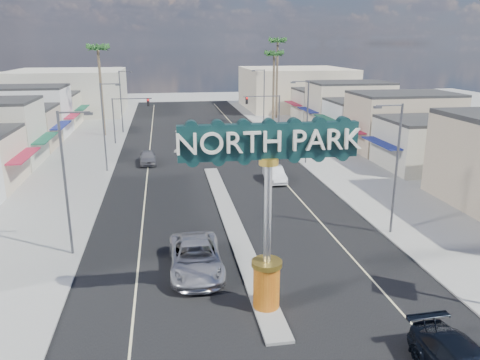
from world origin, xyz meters
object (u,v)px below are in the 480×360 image
object	(u,v)px
streetlight_l_far	(122,99)
car_parked_right	(275,174)
streetlight_l_near	(67,177)
palm_right_mid	(274,58)
streetlight_l_mid	(105,123)
streetlight_r_near	(395,163)
suv_left	(196,257)
traffic_signal_left	(128,111)
gateway_sign	(268,196)
traffic_signal_right	(266,108)
streetlight_r_far	(263,96)
palm_left_far	(98,53)
streetlight_r_mid	(306,118)
palm_right_far	(278,46)
car_parked_left	(148,157)

from	to	relation	value
streetlight_l_far	car_parked_right	bearing A→B (deg)	-60.30
streetlight_l_near	palm_right_mid	bearing A→B (deg)	63.01
streetlight_l_mid	streetlight_r_near	world-z (taller)	same
streetlight_l_far	suv_left	bearing A→B (deg)	-80.90
traffic_signal_left	gateway_sign	bearing A→B (deg)	-77.67
traffic_signal_right	gateway_sign	bearing A→B (deg)	-102.33
streetlight_l_mid	streetlight_r_near	bearing A→B (deg)	-43.79
streetlight_l_near	car_parked_right	distance (m)	21.65
streetlight_r_far	streetlight_l_mid	bearing A→B (deg)	-133.48
gateway_sign	streetlight_r_far	size ratio (longest dim) A/B	1.02
streetlight_r_far	palm_left_far	bearing A→B (deg)	-175.12
streetlight_l_far	car_parked_right	size ratio (longest dim) A/B	2.07
traffic_signal_right	palm_right_mid	distance (m)	14.10
traffic_signal_left	streetlight_l_mid	distance (m)	14.07
palm_left_far	suv_left	world-z (taller)	palm_left_far
streetlight_l_near	streetlight_r_far	xyz separation A→B (m)	(20.87, 42.00, 0.00)
streetlight_l_mid	streetlight_r_mid	size ratio (longest dim) A/B	1.00
palm_right_far	palm_left_far	bearing A→B (deg)	-156.80
traffic_signal_left	streetlight_r_far	distance (m)	21.20
palm_right_mid	car_parked_right	size ratio (longest dim) A/B	2.79
streetlight_r_far	traffic_signal_right	bearing A→B (deg)	-98.86
traffic_signal_right	streetlight_r_mid	xyz separation A→B (m)	(1.25, -13.99, 0.79)
streetlight_l_near	streetlight_l_far	xyz separation A→B (m)	(0.00, 42.00, 0.00)
traffic_signal_left	streetlight_r_near	distance (m)	39.26
palm_left_far	palm_right_mid	size ratio (longest dim) A/B	1.08
streetlight_l_near	palm_right_far	bearing A→B (deg)	63.94
streetlight_r_near	palm_left_far	xyz separation A→B (m)	(-23.43, 40.00, 6.43)
traffic_signal_left	suv_left	size ratio (longest dim) A/B	0.94
streetlight_l_far	palm_left_far	size ratio (longest dim) A/B	0.69
streetlight_r_far	car_parked_left	distance (m)	26.05
traffic_signal_right	streetlight_l_near	distance (m)	39.26
palm_right_mid	car_parked_left	size ratio (longest dim) A/B	2.79
gateway_sign	traffic_signal_right	bearing A→B (deg)	77.67
traffic_signal_left	palm_right_far	distance (m)	31.22
traffic_signal_left	streetlight_r_mid	world-z (taller)	streetlight_r_mid
streetlight_r_mid	traffic_signal_left	bearing A→B (deg)	144.50
streetlight_r_far	car_parked_left	xyz separation A→B (m)	(-16.96, -19.30, -4.33)
traffic_signal_left	car_parked_right	bearing A→B (deg)	-53.68
palm_right_mid	traffic_signal_right	bearing A→B (deg)	-107.63
streetlight_l_near	streetlight_r_near	xyz separation A→B (m)	(20.87, 0.00, 0.00)
streetlight_r_near	palm_right_mid	bearing A→B (deg)	86.81
palm_right_far	suv_left	world-z (taller)	palm_right_far
streetlight_r_mid	streetlight_r_far	distance (m)	22.00
car_parked_right	suv_left	bearing A→B (deg)	-117.28
car_parked_right	car_parked_left	bearing A→B (deg)	143.58
streetlight_r_far	palm_left_far	size ratio (longest dim) A/B	0.69
suv_left	car_parked_right	distance (m)	19.38
gateway_sign	palm_right_mid	bearing A→B (deg)	76.47
palm_left_far	palm_right_mid	distance (m)	26.70
palm_right_far	car_parked_left	xyz separation A→B (m)	(-21.52, -29.30, -11.65)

